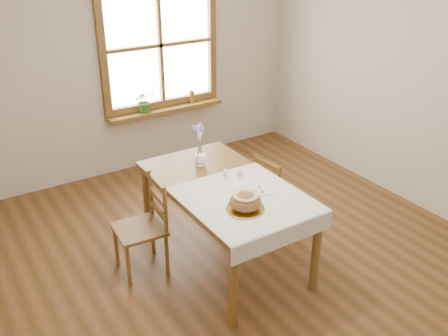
{
  "coord_description": "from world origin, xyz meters",
  "views": [
    {
      "loc": [
        -1.96,
        -2.79,
        2.68
      ],
      "look_at": [
        0.0,
        0.3,
        0.9
      ],
      "focal_mm": 40.0,
      "sensor_mm": 36.0,
      "label": 1
    }
  ],
  "objects_px": {
    "chair_right": "(279,194)",
    "flower_vase": "(200,161)",
    "chair_left": "(139,228)",
    "bread_plate": "(245,209)",
    "dining_table": "(224,193)"
  },
  "relations": [
    {
      "from": "chair_right",
      "to": "flower_vase",
      "type": "xyz_separation_m",
      "value": [
        -0.69,
        0.29,
        0.4
      ]
    },
    {
      "from": "dining_table",
      "to": "chair_right",
      "type": "height_order",
      "value": "chair_right"
    },
    {
      "from": "bread_plate",
      "to": "chair_right",
      "type": "bearing_deg",
      "value": 35.85
    },
    {
      "from": "dining_table",
      "to": "chair_right",
      "type": "relative_size",
      "value": 2.0
    },
    {
      "from": "chair_right",
      "to": "flower_vase",
      "type": "relative_size",
      "value": 7.86
    },
    {
      "from": "chair_left",
      "to": "bread_plate",
      "type": "bearing_deg",
      "value": 44.05
    },
    {
      "from": "dining_table",
      "to": "chair_left",
      "type": "xyz_separation_m",
      "value": [
        -0.68,
        0.25,
        -0.24
      ]
    },
    {
      "from": "chair_left",
      "to": "chair_right",
      "type": "relative_size",
      "value": 1.05
    },
    {
      "from": "bread_plate",
      "to": "flower_vase",
      "type": "xyz_separation_m",
      "value": [
        0.11,
        0.86,
        0.03
      ]
    },
    {
      "from": "chair_left",
      "to": "bread_plate",
      "type": "height_order",
      "value": "chair_left"
    },
    {
      "from": "dining_table",
      "to": "chair_right",
      "type": "bearing_deg",
      "value": 10.07
    },
    {
      "from": "chair_right",
      "to": "bread_plate",
      "type": "distance_m",
      "value": 1.04
    },
    {
      "from": "flower_vase",
      "to": "dining_table",
      "type": "bearing_deg",
      "value": -91.45
    },
    {
      "from": "dining_table",
      "to": "flower_vase",
      "type": "relative_size",
      "value": 15.75
    },
    {
      "from": "chair_left",
      "to": "flower_vase",
      "type": "relative_size",
      "value": 8.29
    }
  ]
}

